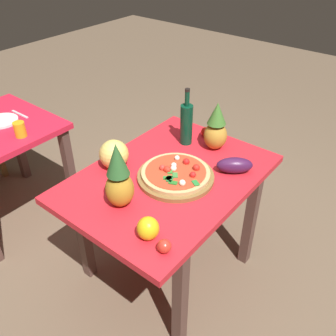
% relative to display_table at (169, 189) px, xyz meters
% --- Properties ---
extents(ground_plane, '(10.00, 10.00, 0.00)m').
position_rel_display_table_xyz_m(ground_plane, '(0.00, 0.00, -0.65)').
color(ground_plane, brown).
extents(display_table, '(1.15, 0.82, 0.75)m').
position_rel_display_table_xyz_m(display_table, '(0.00, 0.00, 0.00)').
color(display_table, brown).
rests_on(display_table, ground_plane).
extents(pizza_board, '(0.42, 0.42, 0.02)m').
position_rel_display_table_xyz_m(pizza_board, '(-0.00, -0.05, 0.11)').
color(pizza_board, brown).
rests_on(pizza_board, display_table).
extents(pizza, '(0.37, 0.37, 0.06)m').
position_rel_display_table_xyz_m(pizza, '(-0.00, -0.05, 0.14)').
color(pizza, tan).
rests_on(pizza, pizza_board).
extents(wine_bottle, '(0.08, 0.08, 0.36)m').
position_rel_display_table_xyz_m(wine_bottle, '(0.34, 0.13, 0.24)').
color(wine_bottle, '#0A3A25').
rests_on(wine_bottle, display_table).
extents(pineapple_left, '(0.14, 0.14, 0.30)m').
position_rel_display_table_xyz_m(pineapple_left, '(0.40, -0.04, 0.23)').
color(pineapple_left, '#BA842D').
rests_on(pineapple_left, display_table).
extents(pineapple_right, '(0.14, 0.14, 0.35)m').
position_rel_display_table_xyz_m(pineapple_right, '(-0.33, 0.04, 0.26)').
color(pineapple_right, '#B58225').
rests_on(pineapple_right, display_table).
extents(melon, '(0.17, 0.17, 0.17)m').
position_rel_display_table_xyz_m(melon, '(-0.12, 0.29, 0.18)').
color(melon, '#E7CC62').
rests_on(melon, display_table).
extents(bell_pepper, '(0.10, 0.10, 0.11)m').
position_rel_display_table_xyz_m(bell_pepper, '(-0.42, -0.22, 0.15)').
color(bell_pepper, yellow).
rests_on(bell_pepper, display_table).
extents(eggplant, '(0.20, 0.21, 0.09)m').
position_rel_display_table_xyz_m(eggplant, '(0.25, -0.26, 0.14)').
color(eggplant, '#3F183F').
rests_on(eggplant, display_table).
extents(tomato_beside_pepper, '(0.06, 0.06, 0.06)m').
position_rel_display_table_xyz_m(tomato_beside_pepper, '(0.48, 0.08, 0.13)').
color(tomato_beside_pepper, red).
rests_on(tomato_beside_pepper, display_table).
extents(tomato_at_corner, '(0.06, 0.06, 0.06)m').
position_rel_display_table_xyz_m(tomato_at_corner, '(-0.44, -0.33, 0.13)').
color(tomato_at_corner, red).
rests_on(tomato_at_corner, display_table).
extents(drinking_glass_juice, '(0.07, 0.07, 0.10)m').
position_rel_display_table_xyz_m(drinking_glass_juice, '(-0.26, 1.00, 0.15)').
color(drinking_glass_juice, gold).
rests_on(drinking_glass_juice, background_table).
extents(dinner_plate, '(0.22, 0.22, 0.02)m').
position_rel_display_table_xyz_m(dinner_plate, '(-0.23, 1.28, 0.11)').
color(dinner_plate, white).
rests_on(dinner_plate, background_table).
extents(knife_utensil, '(0.02, 0.18, 0.01)m').
position_rel_display_table_xyz_m(knife_utensil, '(-0.09, 1.28, 0.10)').
color(knife_utensil, silver).
rests_on(knife_utensil, background_table).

